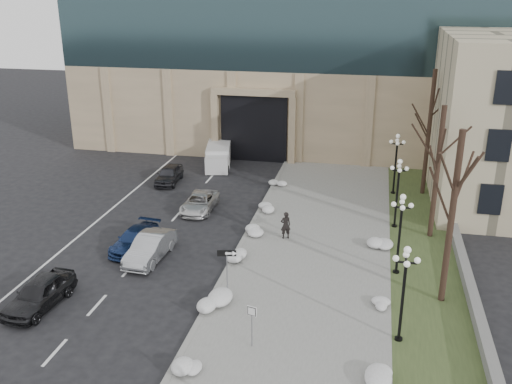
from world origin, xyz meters
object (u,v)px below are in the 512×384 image
Objects in this scene: pedestrian at (286,225)px; keep_sign at (252,318)px; lamppost_b at (401,223)px; lamppost_d at (396,156)px; car_a at (39,293)px; car_d at (200,202)px; car_e at (169,174)px; car_c at (135,239)px; car_b at (150,248)px; box_truck at (218,156)px; one_way_sign at (230,259)px; lamppost_c at (398,184)px; lamppost_a at (404,282)px.

keep_sign reaches higher than pedestrian.
lamppost_d is (0.00, 13.00, 0.00)m from lamppost_b.
car_a is 1.01× the size of car_d.
car_e is 23.41m from keep_sign.
car_c is 15.71m from lamppost_b.
car_b is at bearing -32.14° from car_c.
box_truck is 2.22× the size of one_way_sign.
lamppost_d is (8.38, 17.37, 0.85)m from one_way_sign.
box_truck is (0.49, 17.21, 0.26)m from car_c.
lamppost_b is (17.74, -12.04, 2.38)m from car_e.
car_e is 21.57m from lamppost_b.
one_way_sign is (7.14, -4.37, 1.61)m from car_c.
one_way_sign is 13.75m from lamppost_c.
lamppost_b is (13.51, -6.77, 2.46)m from car_d.
lamppost_b is 1.00× the size of lamppost_c.
car_c is (-1.45, 1.14, -0.12)m from car_b.
one_way_sign reaches higher than box_truck.
car_a is at bearing -130.87° from lamppost_d.
lamppost_d reaches higher than box_truck.
keep_sign is at bearing -1.35° from car_a.
pedestrian reaches higher than car_b.
lamppost_d is at bearing 90.00° from lamppost_b.
car_c is at bearing -107.56° from car_d.
one_way_sign reaches higher than car_d.
lamppost_a is 1.00× the size of lamppost_b.
car_c is 0.71× the size of box_truck.
keep_sign is (7.69, -7.28, 0.84)m from car_b.
one_way_sign is 8.69m from lamppost_a.
keep_sign is at bearing -163.32° from lamppost_a.
keep_sign is at bearing -75.69° from one_way_sign.
box_truck is at bearing 95.82° from car_b.
pedestrian is at bearing 65.73° from one_way_sign.
car_c is at bearing 157.27° from lamppost_a.
lamppost_b is (15.52, -0.00, 2.45)m from car_c.
car_b is at bearing -95.08° from car_d.
lamppost_c is (15.03, -10.71, 2.19)m from box_truck.
box_truck is 22.62m from one_way_sign.
car_e is at bearing 162.65° from lamppost_c.
keep_sign is (11.10, -1.22, 0.83)m from car_a.
car_d is at bearing 79.07° from car_a.
car_a is at bearing -116.49° from car_b.
car_d is 2.49× the size of pedestrian.
pedestrian is at bearing 106.58° from keep_sign.
car_d is 16.81m from keep_sign.
car_e is at bearing 106.40° from car_c.
pedestrian is at bearing 48.92° from car_a.
lamppost_a is (17.74, -18.54, 2.38)m from car_e.
car_b is at bearing -134.88° from lamppost_d.
lamppost_b is (14.07, 1.13, 2.33)m from car_b.
car_e is at bearing -129.43° from box_truck.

